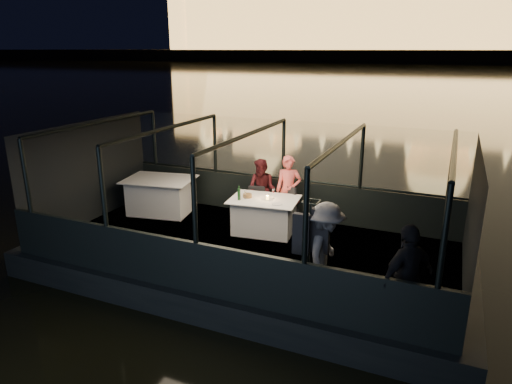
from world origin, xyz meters
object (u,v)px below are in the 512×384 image
at_px(chair_port_right, 285,208).
at_px(coat_stand, 309,247).
at_px(person_woman_coral, 288,192).
at_px(wine_bottle, 239,193).
at_px(chair_port_left, 254,204).
at_px(passenger_dark, 407,274).
at_px(person_man_maroon, 262,189).
at_px(passenger_stripe, 325,249).
at_px(dining_table_aft, 161,197).
at_px(dining_table_central, 264,216).

distance_m(chair_port_right, coat_stand, 3.11).
bearing_deg(person_woman_coral, wine_bottle, -148.04).
distance_m(chair_port_left, passenger_dark, 4.71).
bearing_deg(passenger_dark, person_man_maroon, -93.36).
bearing_deg(passenger_stripe, dining_table_aft, 58.53).
relative_size(person_man_maroon, wine_bottle, 4.70).
height_order(chair_port_right, wine_bottle, wine_bottle).
height_order(dining_table_aft, coat_stand, coat_stand).
height_order(person_woman_coral, person_man_maroon, person_woman_coral).
bearing_deg(coat_stand, chair_port_right, 116.69).
relative_size(dining_table_central, chair_port_right, 1.61).
distance_m(chair_port_right, person_man_maroon, 0.79).
xyz_separation_m(coat_stand, wine_bottle, (-2.18, 2.03, 0.02)).
xyz_separation_m(person_man_maroon, passenger_dark, (3.55, -3.23, 0.10)).
bearing_deg(coat_stand, passenger_dark, -8.21).
bearing_deg(passenger_dark, dining_table_central, -89.21).
bearing_deg(wine_bottle, coat_stand, -42.98).
distance_m(person_woman_coral, person_man_maroon, 0.65).
distance_m(dining_table_aft, person_man_maroon, 2.53).
height_order(chair_port_left, chair_port_right, chair_port_right).
bearing_deg(passenger_dark, wine_bottle, -82.53).
relative_size(person_woman_coral, passenger_stripe, 0.98).
bearing_deg(passenger_dark, passenger_stripe, -66.22).
bearing_deg(dining_table_central, chair_port_right, 53.78).
bearing_deg(person_woman_coral, dining_table_central, -132.61).
xyz_separation_m(chair_port_right, person_man_maroon, (-0.68, 0.27, 0.30)).
height_order(person_woman_coral, passenger_stripe, passenger_stripe).
relative_size(chair_port_left, chair_port_right, 0.91).
xyz_separation_m(coat_stand, passenger_dark, (1.49, -0.21, -0.05)).
relative_size(dining_table_aft, passenger_stripe, 1.00).
bearing_deg(wine_bottle, dining_table_aft, 169.51).
relative_size(chair_port_left, coat_stand, 0.48).
bearing_deg(passenger_stripe, chair_port_right, 26.21).
height_order(chair_port_right, passenger_dark, passenger_dark).
distance_m(chair_port_left, person_man_maroon, 0.41).
distance_m(dining_table_aft, coat_stand, 5.16).
height_order(passenger_stripe, wine_bottle, passenger_stripe).
bearing_deg(chair_port_left, coat_stand, -67.11).
relative_size(dining_table_central, person_man_maroon, 1.00).
relative_size(chair_port_left, wine_bottle, 2.66).
height_order(coat_stand, passenger_dark, coat_stand).
distance_m(coat_stand, wine_bottle, 2.98).
height_order(chair_port_left, passenger_stripe, passenger_stripe).
height_order(coat_stand, passenger_stripe, coat_stand).
bearing_deg(wine_bottle, passenger_dark, -31.48).
xyz_separation_m(dining_table_aft, coat_stand, (4.51, -2.46, 0.51)).
height_order(dining_table_central, dining_table_aft, dining_table_aft).
height_order(chair_port_left, passenger_dark, passenger_dark).
bearing_deg(chair_port_left, dining_table_aft, 171.76).
bearing_deg(dining_table_aft, passenger_dark, -24.05).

